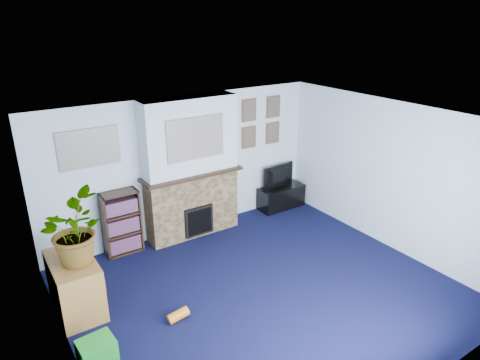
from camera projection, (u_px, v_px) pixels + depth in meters
floor at (262, 291)px, 5.98m from camera, size 5.00×4.50×0.01m
ceiling at (266, 123)px, 5.10m from camera, size 5.00×4.50×0.01m
wall_back at (185, 166)px, 7.28m from camera, size 5.00×0.04×2.40m
wall_front at (415, 306)px, 3.80m from camera, size 5.00×0.04×2.40m
wall_left at (63, 275)px, 4.25m from camera, size 0.04×4.50×2.40m
wall_right at (390, 176)px, 6.83m from camera, size 0.04×4.50×2.40m
chimney_breast at (191, 170)px, 7.13m from camera, size 1.72×0.50×2.40m
collage_main at (196, 138)px, 6.75m from camera, size 1.00×0.03×0.68m
collage_left at (89, 148)px, 6.26m from camera, size 0.90×0.03×0.58m
portrait_tl at (249, 110)px, 7.65m from camera, size 0.30×0.03×0.40m
portrait_tr at (273, 107)px, 7.93m from camera, size 0.30×0.03×0.40m
portrait_bl at (249, 137)px, 7.83m from camera, size 0.30×0.03×0.40m
portrait_br at (273, 133)px, 8.11m from camera, size 0.30×0.03×0.40m
tv_stand at (281, 197)px, 8.48m from camera, size 0.93×0.39×0.44m
television at (281, 176)px, 8.33m from camera, size 0.75×0.17×0.43m
bookshelf at (122, 224)px, 6.79m from camera, size 0.58×0.28×1.05m
sideboard at (75, 286)px, 5.49m from camera, size 0.53×0.95×0.74m
potted_plant at (71, 230)px, 5.18m from camera, size 0.75×0.84×0.88m
mantel_clock at (193, 168)px, 7.09m from camera, size 0.11×0.06×0.15m
mantel_candle at (206, 165)px, 7.22m from camera, size 0.05×0.05×0.17m
mantel_teddy at (163, 175)px, 6.82m from camera, size 0.12×0.12×0.12m
mantel_can at (229, 161)px, 7.46m from camera, size 0.06×0.06×0.12m
green_crate at (97, 353)px, 4.70m from camera, size 0.40×0.33×0.30m
toy_ball at (72, 304)px, 5.57m from camera, size 0.16×0.16×0.16m
toy_block at (78, 313)px, 5.37m from camera, size 0.22×0.22×0.21m
toy_tube at (178, 315)px, 5.40m from camera, size 0.29×0.13×0.16m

